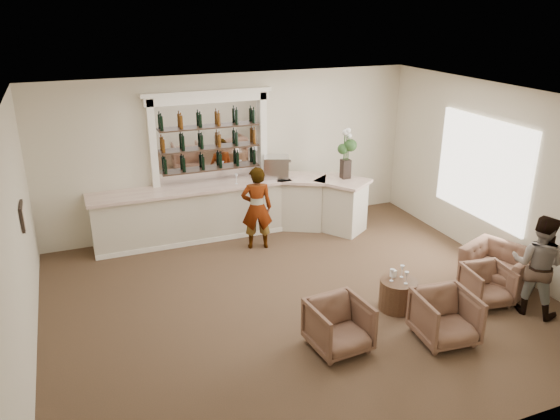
# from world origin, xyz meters

# --- Properties ---
(ground) EXTENTS (8.00, 8.00, 0.00)m
(ground) POSITION_xyz_m (0.00, 0.00, 0.00)
(ground) COLOR brown
(ground) RESTS_ON ground
(room_shell) EXTENTS (8.04, 7.02, 3.32)m
(room_shell) POSITION_xyz_m (0.16, 0.71, 2.34)
(room_shell) COLOR beige
(room_shell) RESTS_ON ground
(bar_counter) EXTENTS (5.72, 1.80, 1.14)m
(bar_counter) POSITION_xyz_m (-0.16, 3.00, 0.57)
(bar_counter) COLOR beige
(bar_counter) RESTS_ON ground
(back_bar_alcove) EXTENTS (2.64, 0.25, 3.00)m
(back_bar_alcove) POSITION_xyz_m (-0.50, 3.41, 2.03)
(back_bar_alcove) COLOR white
(back_bar_alcove) RESTS_ON ground
(cocktail_table) EXTENTS (0.59, 0.59, 0.50)m
(cocktail_table) POSITION_xyz_m (1.39, -0.80, 0.25)
(cocktail_table) COLOR #4A3220
(cocktail_table) RESTS_ON ground
(sommelier) EXTENTS (0.69, 0.54, 1.68)m
(sommelier) POSITION_xyz_m (0.08, 2.24, 0.84)
(sommelier) COLOR gray
(sommelier) RESTS_ON ground
(guest) EXTENTS (0.96, 1.01, 1.64)m
(guest) POSITION_xyz_m (3.31, -1.67, 0.82)
(guest) COLOR gray
(guest) RESTS_ON ground
(armchair_left) EXTENTS (0.85, 0.87, 0.73)m
(armchair_left) POSITION_xyz_m (0.01, -1.42, 0.37)
(armchair_left) COLOR brown
(armchair_left) RESTS_ON ground
(armchair_center) EXTENTS (0.87, 0.89, 0.75)m
(armchair_center) POSITION_xyz_m (1.53, -1.80, 0.37)
(armchair_center) COLOR brown
(armchair_center) RESTS_ON ground
(armchair_right) EXTENTS (0.78, 0.80, 0.64)m
(armchair_right) POSITION_xyz_m (2.84, -1.19, 0.32)
(armchair_right) COLOR brown
(armchair_right) RESTS_ON ground
(armchair_far) EXTENTS (1.29, 1.37, 0.71)m
(armchair_far) POSITION_xyz_m (3.40, -0.83, 0.35)
(armchair_far) COLOR brown
(armchair_far) RESTS_ON ground
(espresso_machine) EXTENTS (0.64, 0.59, 0.45)m
(espresso_machine) POSITION_xyz_m (0.82, 3.07, 1.37)
(espresso_machine) COLOR silver
(espresso_machine) RESTS_ON bar_counter
(flower_vase) EXTENTS (0.28, 0.28, 1.07)m
(flower_vase) POSITION_xyz_m (2.16, 2.49, 1.74)
(flower_vase) COLOR black
(flower_vase) RESTS_ON bar_counter
(wine_glass_bar_left) EXTENTS (0.07, 0.07, 0.21)m
(wine_glass_bar_left) POSITION_xyz_m (0.30, 3.02, 1.25)
(wine_glass_bar_left) COLOR white
(wine_glass_bar_left) RESTS_ON bar_counter
(wine_glass_bar_right) EXTENTS (0.07, 0.07, 0.21)m
(wine_glass_bar_right) POSITION_xyz_m (-0.10, 2.97, 1.25)
(wine_glass_bar_right) COLOR white
(wine_glass_bar_right) RESTS_ON bar_counter
(wine_glass_tbl_a) EXTENTS (0.07, 0.07, 0.21)m
(wine_glass_tbl_a) POSITION_xyz_m (1.27, -0.77, 0.60)
(wine_glass_tbl_a) COLOR white
(wine_glass_tbl_a) RESTS_ON cocktail_table
(wine_glass_tbl_b) EXTENTS (0.07, 0.07, 0.21)m
(wine_glass_tbl_b) POSITION_xyz_m (1.49, -0.72, 0.60)
(wine_glass_tbl_b) COLOR white
(wine_glass_tbl_b) RESTS_ON cocktail_table
(wine_glass_tbl_c) EXTENTS (0.07, 0.07, 0.21)m
(wine_glass_tbl_c) POSITION_xyz_m (1.43, -0.93, 0.60)
(wine_glass_tbl_c) COLOR white
(wine_glass_tbl_c) RESTS_ON cocktail_table
(napkin_holder) EXTENTS (0.08, 0.08, 0.12)m
(napkin_holder) POSITION_xyz_m (1.37, -0.66, 0.56)
(napkin_holder) COLOR white
(napkin_holder) RESTS_ON cocktail_table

